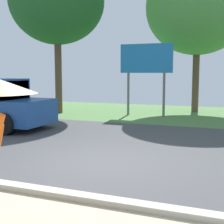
% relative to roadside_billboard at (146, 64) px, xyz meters
% --- Properties ---
extents(ground_plane, '(40.00, 22.00, 0.20)m').
position_rel_roadside_billboard_xyz_m(ground_plane, '(1.13, -5.68, -2.60)').
color(ground_plane, '#424244').
extents(roadside_billboard, '(2.60, 0.12, 3.50)m').
position_rel_roadside_billboard_xyz_m(roadside_billboard, '(0.00, 0.00, 0.00)').
color(roadside_billboard, slate).
rests_on(roadside_billboard, ground_plane).
extents(tree_center_back, '(5.45, 5.45, 8.00)m').
position_rel_roadside_billboard_xyz_m(tree_center_back, '(2.08, 2.51, 2.96)').
color(tree_center_back, brown).
rests_on(tree_center_back, ground_plane).
extents(tree_right_mid, '(4.83, 4.83, 7.94)m').
position_rel_roadside_billboard_xyz_m(tree_right_mid, '(-4.54, -0.60, 3.18)').
color(tree_right_mid, brown).
rests_on(tree_right_mid, ground_plane).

